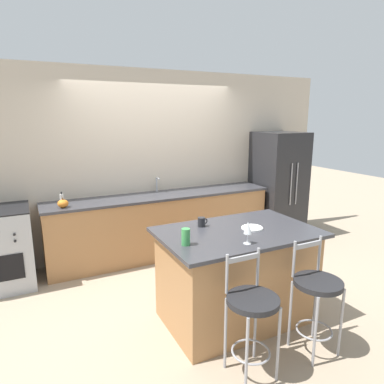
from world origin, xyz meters
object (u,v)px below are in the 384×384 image
(dinner_plate, at_px, (252,228))
(wine_glass, at_px, (248,228))
(bar_stool_far, at_px, (316,293))
(tumbler_cup, at_px, (186,237))
(refrigerator, at_px, (278,185))
(bar_stool_near, at_px, (252,312))
(soap_bottle, at_px, (62,199))
(pumpkin_decoration, at_px, (63,204))
(coffee_mug, at_px, (202,222))

(dinner_plate, height_order, wine_glass, wine_glass)
(bar_stool_far, relative_size, wine_glass, 5.05)
(wine_glass, distance_m, tumbler_cup, 0.55)
(refrigerator, distance_m, bar_stool_far, 3.06)
(bar_stool_near, relative_size, wine_glass, 5.05)
(tumbler_cup, height_order, soap_bottle, tumbler_cup)
(bar_stool_far, relative_size, pumpkin_decoration, 7.67)
(bar_stool_far, xyz_separation_m, pumpkin_decoration, (-1.77, 2.47, 0.42))
(pumpkin_decoration, bearing_deg, bar_stool_far, -54.46)
(bar_stool_near, height_order, wine_glass, wine_glass)
(wine_glass, distance_m, pumpkin_decoration, 2.46)
(coffee_mug, bearing_deg, tumbler_cup, -132.83)
(refrigerator, bearing_deg, dinner_plate, -135.53)
(tumbler_cup, distance_m, pumpkin_decoration, 2.03)
(refrigerator, height_order, pumpkin_decoration, refrigerator)
(soap_bottle, bearing_deg, dinner_plate, -51.26)
(bar_stool_near, bearing_deg, wine_glass, 61.13)
(bar_stool_far, distance_m, dinner_plate, 0.84)
(dinner_plate, relative_size, coffee_mug, 2.00)
(coffee_mug, xyz_separation_m, tumbler_cup, (-0.36, -0.39, 0.03))
(dinner_plate, relative_size, tumbler_cup, 1.45)
(bar_stool_near, height_order, tumbler_cup, tumbler_cup)
(refrigerator, xyz_separation_m, coffee_mug, (-2.27, -1.53, 0.10))
(bar_stool_near, relative_size, tumbler_cup, 6.74)
(bar_stool_near, bearing_deg, soap_bottle, 112.14)
(dinner_plate, height_order, soap_bottle, soap_bottle)
(pumpkin_decoration, relative_size, soap_bottle, 0.85)
(soap_bottle, bearing_deg, wine_glass, -60.41)
(wine_glass, xyz_separation_m, tumbler_cup, (-0.50, 0.21, -0.07))
(pumpkin_decoration, bearing_deg, coffee_mug, -51.43)
(wine_glass, distance_m, coffee_mug, 0.62)
(refrigerator, relative_size, bar_stool_near, 1.77)
(coffee_mug, relative_size, pumpkin_decoration, 0.82)
(bar_stool_far, relative_size, coffee_mug, 9.30)
(pumpkin_decoration, bearing_deg, wine_glass, -57.69)
(bar_stool_far, distance_m, soap_bottle, 3.24)
(bar_stool_near, bearing_deg, pumpkin_decoration, 114.09)
(refrigerator, distance_m, dinner_plate, 2.60)
(bar_stool_near, bearing_deg, refrigerator, 47.05)
(refrigerator, bearing_deg, bar_stool_near, -132.95)
(coffee_mug, distance_m, pumpkin_decoration, 1.88)
(dinner_plate, xyz_separation_m, pumpkin_decoration, (-1.59, 1.76, 0.02))
(coffee_mug, height_order, soap_bottle, soap_bottle)
(tumbler_cup, relative_size, soap_bottle, 0.96)
(refrigerator, bearing_deg, pumpkin_decoration, -178.97)
(dinner_plate, bearing_deg, bar_stool_far, -76.45)
(coffee_mug, height_order, pumpkin_decoration, pumpkin_decoration)
(coffee_mug, bearing_deg, wine_glass, -77.14)
(dinner_plate, bearing_deg, wine_glass, -131.68)
(dinner_plate, bearing_deg, coffee_mug, 145.95)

